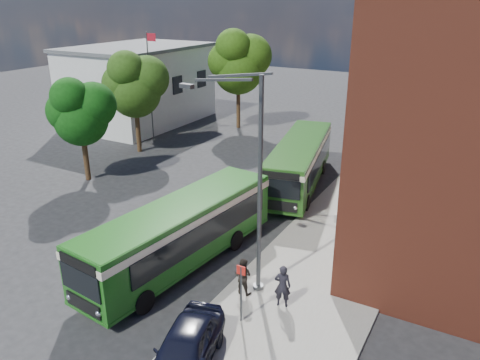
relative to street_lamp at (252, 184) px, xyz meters
The scene contains 15 objects.
ground 7.10m from the street_lamp, 157.54° to the left, with size 120.00×120.00×0.00m, color #242427.
pavement 11.27m from the street_lamp, 77.80° to the left, with size 6.00×48.00×0.15m, color gray.
kerb_line 11.12m from the street_lamp, 95.07° to the left, with size 0.12×48.00×0.01m, color beige.
white_building 30.38m from the street_lamp, 138.79° to the left, with size 9.40×13.40×7.30m.
flagpole 22.89m from the street_lamp, 139.05° to the left, with size 0.95×0.10×9.00m.
street_lamp is the anchor object (origin of this frame).
bus_stop_sign 4.02m from the street_lamp, 70.87° to the right, with size 0.35×0.08×2.52m.
bus_front 4.71m from the street_lamp, behind, with size 3.70×11.02×3.02m.
bus_rear 12.43m from the street_lamp, 103.03° to the left, with size 4.76×11.34×3.02m.
parked_car 6.47m from the street_lamp, 86.27° to the right, with size 1.75×4.34×1.48m, color black.
pedestrian_a 4.16m from the street_lamp, 18.83° to the right, with size 0.66×0.43×1.79m, color black.
pedestrian_b 3.89m from the street_lamp, 94.79° to the right, with size 0.77×0.60×1.58m, color black.
tree_left 16.64m from the street_lamp, 159.32° to the left, with size 4.12×3.92×6.95m.
tree_mid 20.73m from the street_lamp, 143.37° to the left, with size 4.71×4.48×7.95m.
tree_right 26.25m from the street_lamp, 120.47° to the left, with size 5.36×5.09×9.05m.
Camera 1 is at (12.64, -16.86, 11.53)m, focal length 35.00 mm.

